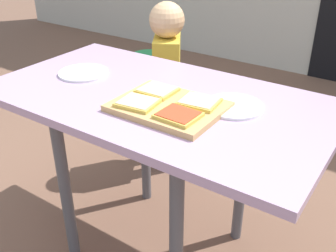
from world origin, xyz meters
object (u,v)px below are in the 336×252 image
at_px(cutting_board, 168,107).
at_px(child_left, 167,76).
at_px(pizza_slice_near_left, 138,102).
at_px(plate_white_right, 234,106).
at_px(dining_table, 157,116).
at_px(pizza_slice_far_left, 157,90).
at_px(garden_hose_coil, 148,55).
at_px(plate_white_left, 83,73).
at_px(pizza_slice_near_right, 178,115).
at_px(pizza_slice_far_right, 199,102).

relative_size(cutting_board, child_left, 0.38).
bearing_deg(pizza_slice_near_left, plate_white_right, 37.70).
bearing_deg(dining_table, pizza_slice_far_left, -44.83).
height_order(cutting_board, garden_hose_coil, cutting_board).
bearing_deg(plate_white_left, pizza_slice_near_left, -19.72).
height_order(dining_table, pizza_slice_near_right, pizza_slice_near_right).
bearing_deg(dining_table, plate_white_right, 12.72).
relative_size(pizza_slice_far_right, plate_white_left, 0.68).
xyz_separation_m(dining_table, plate_white_left, (-0.38, 0.01, 0.09)).
bearing_deg(cutting_board, dining_table, 144.35).
bearing_deg(cutting_board, plate_white_right, 38.15).
relative_size(pizza_slice_far_right, plate_white_right, 0.68).
height_order(pizza_slice_far_right, pizza_slice_far_left, same).
bearing_deg(cutting_board, pizza_slice_near_right, -38.39).
xyz_separation_m(cutting_board, pizza_slice_near_right, (0.08, -0.07, 0.02)).
height_order(pizza_slice_near_left, pizza_slice_near_right, same).
bearing_deg(plate_white_right, garden_hose_coil, 132.96).
bearing_deg(cutting_board, child_left, 124.55).
xyz_separation_m(dining_table, pizza_slice_far_right, (0.19, -0.02, 0.12)).
relative_size(dining_table, pizza_slice_far_right, 9.13).
xyz_separation_m(cutting_board, garden_hose_coil, (-1.80, 2.27, -0.77)).
bearing_deg(pizza_slice_near_right, pizza_slice_far_right, 88.20).
bearing_deg(garden_hose_coil, pizza_slice_far_left, -52.26).
distance_m(pizza_slice_far_right, garden_hose_coil, 3.01).
bearing_deg(pizza_slice_far_right, plate_white_left, 177.87).
height_order(pizza_slice_near_right, garden_hose_coil, pizza_slice_near_right).
bearing_deg(garden_hose_coil, pizza_slice_near_left, -53.66).
bearing_deg(pizza_slice_near_right, pizza_slice_far_left, 143.99).
xyz_separation_m(dining_table, pizza_slice_near_right, (0.19, -0.14, 0.12)).
distance_m(pizza_slice_far_left, garden_hose_coil, 2.90).
relative_size(pizza_slice_near_left, pizza_slice_far_right, 1.01).
relative_size(pizza_slice_near_right, garden_hose_coil, 0.42).
bearing_deg(plate_white_right, plate_white_left, -174.90).
relative_size(pizza_slice_far_left, child_left, 0.14).
bearing_deg(pizza_slice_far_right, pizza_slice_far_left, -179.95).
height_order(pizza_slice_near_left, plate_white_left, pizza_slice_near_left).
xyz_separation_m(cutting_board, pizza_slice_far_left, (-0.09, 0.06, 0.02)).
relative_size(pizza_slice_near_left, plate_white_left, 0.68).
relative_size(pizza_slice_near_right, pizza_slice_far_left, 1.01).
bearing_deg(plate_white_left, pizza_slice_near_right, -14.47).
bearing_deg(plate_white_right, pizza_slice_far_left, -163.30).
height_order(dining_table, pizza_slice_near_left, pizza_slice_near_left).
bearing_deg(plate_white_left, pizza_slice_far_right, -2.13).
bearing_deg(dining_table, pizza_slice_near_right, -36.87).
xyz_separation_m(pizza_slice_near_left, plate_white_right, (0.26, 0.20, -0.02)).
bearing_deg(child_left, cutting_board, -55.45).
bearing_deg(pizza_slice_near_left, plate_white_left, 160.28).
height_order(pizza_slice_far_left, child_left, child_left).
bearing_deg(child_left, plate_white_right, -39.97).
height_order(pizza_slice_far_left, plate_white_left, pizza_slice_far_left).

